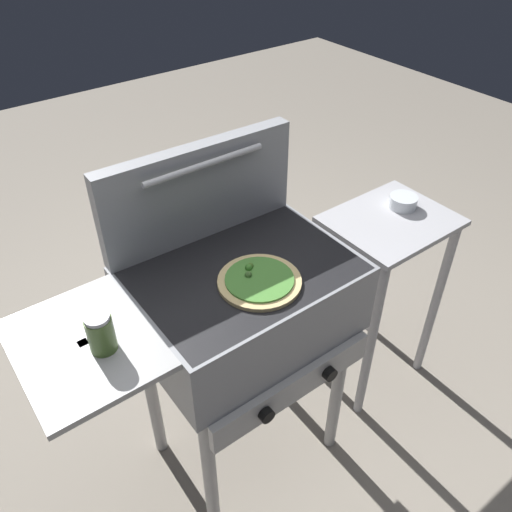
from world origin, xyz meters
The scene contains 7 objects.
ground_plane centered at (0.00, 0.00, 0.00)m, with size 8.00×8.00×0.00m, color gray.
grill centered at (-0.01, 0.00, 0.76)m, with size 0.96×0.53×0.90m.
grill_lid_open centered at (0.00, 0.21, 1.05)m, with size 0.63×0.09×0.30m.
pizza_veggie centered at (0.00, -0.08, 0.91)m, with size 0.23×0.23×0.03m.
sauce_jar centered at (-0.44, -0.05, 0.95)m, with size 0.07×0.07×0.11m.
prep_table centered at (0.66, 0.00, 0.57)m, with size 0.44×0.36×0.80m.
topping_bowl_near centered at (0.75, 0.03, 0.82)m, with size 0.10×0.10×0.04m.
Camera 1 is at (-0.66, -0.95, 1.85)m, focal length 36.53 mm.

